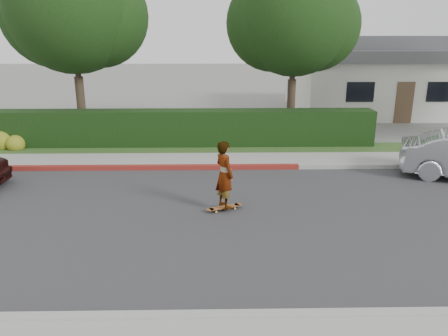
# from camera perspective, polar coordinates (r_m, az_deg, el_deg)

# --- Properties ---
(ground) EXTENTS (120.00, 120.00, 0.00)m
(ground) POSITION_cam_1_polar(r_m,az_deg,el_deg) (11.10, 8.38, -6.39)
(ground) COLOR slate
(ground) RESTS_ON ground
(road) EXTENTS (60.00, 8.00, 0.01)m
(road) POSITION_cam_1_polar(r_m,az_deg,el_deg) (11.10, 8.38, -6.37)
(road) COLOR #2D2D30
(road) RESTS_ON ground
(curb_near) EXTENTS (60.00, 0.20, 0.15)m
(curb_near) POSITION_cam_1_polar(r_m,az_deg,el_deg) (7.55, 13.59, -18.26)
(curb_near) COLOR #9E9E99
(curb_near) RESTS_ON ground
(curb_far) EXTENTS (60.00, 0.20, 0.15)m
(curb_far) POSITION_cam_1_polar(r_m,az_deg,el_deg) (14.89, 5.90, 0.15)
(curb_far) COLOR #9E9E99
(curb_far) RESTS_ON ground
(curb_red_section) EXTENTS (12.00, 0.21, 0.15)m
(curb_red_section) POSITION_cam_1_polar(r_m,az_deg,el_deg) (15.12, -13.26, 0.06)
(curb_red_section) COLOR maroon
(curb_red_section) RESTS_ON ground
(sidewalk_far) EXTENTS (60.00, 1.60, 0.12)m
(sidewalk_far) POSITION_cam_1_polar(r_m,az_deg,el_deg) (15.75, 5.52, 1.05)
(sidewalk_far) COLOR gray
(sidewalk_far) RESTS_ON ground
(planting_strip) EXTENTS (60.00, 1.60, 0.10)m
(planting_strip) POSITION_cam_1_polar(r_m,az_deg,el_deg) (17.29, 4.93, 2.48)
(planting_strip) COLOR #2D4C1E
(planting_strip) RESTS_ON ground
(hedge) EXTENTS (15.00, 1.00, 1.50)m
(hedge) POSITION_cam_1_polar(r_m,az_deg,el_deg) (17.66, -4.98, 5.13)
(hedge) COLOR black
(hedge) RESTS_ON ground
(flowering_shrub) EXTENTS (1.40, 1.00, 0.90)m
(flowering_shrub) POSITION_cam_1_polar(r_m,az_deg,el_deg) (19.11, -26.53, 3.01)
(flowering_shrub) COLOR #2D4C19
(flowering_shrub) RESTS_ON ground
(tree_left) EXTENTS (5.99, 5.21, 8.00)m
(tree_left) POSITION_cam_1_polar(r_m,az_deg,el_deg) (19.60, -19.09, 18.77)
(tree_left) COLOR #33261C
(tree_left) RESTS_ON ground
(tree_center) EXTENTS (5.66, 4.84, 7.44)m
(tree_center) POSITION_cam_1_polar(r_m,az_deg,el_deg) (19.51, 9.08, 18.39)
(tree_center) COLOR #33261C
(tree_center) RESTS_ON ground
(house) EXTENTS (10.60, 8.60, 4.30)m
(house) POSITION_cam_1_polar(r_m,az_deg,el_deg) (27.91, 19.88, 11.38)
(house) COLOR beige
(house) RESTS_ON ground
(skateboard) EXTENTS (1.00, 0.60, 0.09)m
(skateboard) POSITION_cam_1_polar(r_m,az_deg,el_deg) (11.37, 0.05, -5.14)
(skateboard) COLOR gold
(skateboard) RESTS_ON ground
(skateboarder) EXTENTS (0.69, 0.76, 1.75)m
(skateboarder) POSITION_cam_1_polar(r_m,az_deg,el_deg) (11.06, 0.05, -0.87)
(skateboarder) COLOR white
(skateboarder) RESTS_ON skateboard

